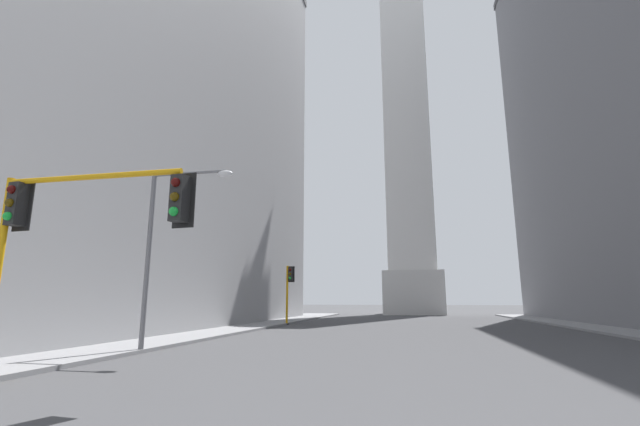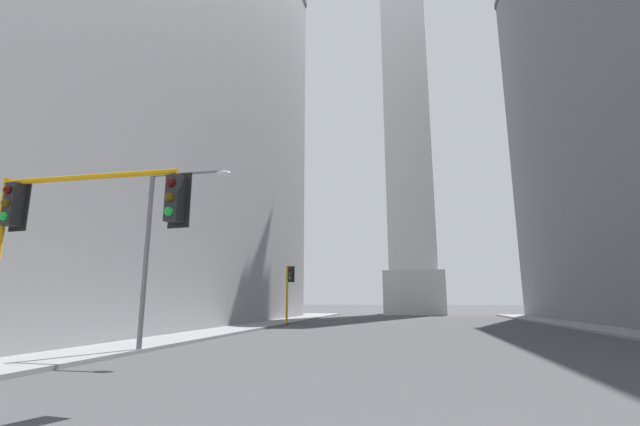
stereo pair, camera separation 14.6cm
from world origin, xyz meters
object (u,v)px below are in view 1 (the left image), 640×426
traffic_light_mid_left (289,285)px  street_lamp (164,235)px  traffic_light_near_left (66,221)px  obelisk (406,127)px

traffic_light_mid_left → street_lamp: (0.42, -19.86, 1.34)m
traffic_light_mid_left → traffic_light_near_left: 26.38m
obelisk → traffic_light_near_left: 62.00m
traffic_light_mid_left → street_lamp: bearing=-88.8°
traffic_light_mid_left → traffic_light_near_left: traffic_light_near_left is taller
traffic_light_mid_left → street_lamp: size_ratio=0.68×
obelisk → street_lamp: 56.15m
traffic_light_near_left → street_lamp: bearing=101.5°
obelisk → traffic_light_mid_left: size_ratio=12.48×
obelisk → traffic_light_near_left: bearing=-98.9°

